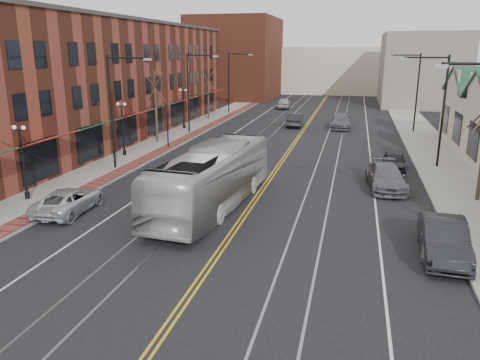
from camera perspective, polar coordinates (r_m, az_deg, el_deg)
The scene contains 28 objects.
ground at distance 17.33m, azimuth -6.15°, elevation -13.77°, with size 160.00×160.00×0.00m, color black.
sidewalk_left at distance 39.20m, azimuth -12.83°, elevation 2.83°, with size 4.00×120.00×0.15m, color gray.
sidewalk_right at distance 35.80m, azimuth 24.10°, elevation 0.64°, with size 4.00×120.00×0.15m, color gray.
building_left at distance 47.90m, azimuth -17.13°, elevation 11.36°, with size 10.00×50.00×11.00m, color brown.
backdrop_left at distance 86.82m, azimuth -0.46°, elevation 14.62°, with size 14.00×18.00×14.00m, color brown.
backdrop_mid at distance 99.37m, azimuth 10.98°, elevation 13.02°, with size 22.00×14.00×9.00m, color beige.
backdrop_right at distance 79.80m, azimuth 21.25°, elevation 12.43°, with size 12.00×16.00×11.00m, color slate.
streetlight_l_1 at distance 34.48m, azimuth -14.85°, elevation 9.34°, with size 3.33×0.25×8.00m.
streetlight_l_2 at distance 49.09m, azimuth -5.86°, elevation 11.48°, with size 3.33×0.25×8.00m.
streetlight_l_3 at distance 64.36m, azimuth -1.00°, elevation 12.52°, with size 3.33×0.25×8.00m.
streetlight_r_1 at distance 36.76m, azimuth 22.96°, elevation 9.00°, with size 3.33×0.25×8.00m.
streetlight_r_2 at distance 52.58m, azimuth 20.37°, elevation 10.88°, with size 3.33×0.25×8.00m.
lamppost_l_1 at distance 29.30m, azimuth -24.90°, elevation 1.77°, with size 0.84×0.28×4.27m.
lamppost_l_2 at distance 39.17m, azimuth -14.07°, elevation 5.91°, with size 0.84×0.28×4.27m.
lamppost_l_3 at distance 51.83m, azimuth -6.88°, elevation 8.53°, with size 0.84×0.28×4.27m.
tree_left_near at distance 44.21m, azimuth -10.22°, elevation 8.91°, with size 1.78×1.37×6.48m.
tree_left_far at distance 59.14m, azimuth -3.89°, elevation 10.51°, with size 1.66×1.28×6.02m.
manhole_far at distance 28.86m, azimuth -21.95°, elevation -2.32°, with size 0.60×0.60×0.02m, color #592D19.
traffic_signal at distance 41.79m, azimuth -8.85°, elevation 6.98°, with size 0.18×0.15×3.80m.
transit_bus at distance 25.65m, azimuth -3.33°, elevation 0.25°, with size 2.85×12.17×3.39m, color #BCBCBE.
parked_suv at distance 26.76m, azimuth -20.14°, elevation -2.36°, with size 2.21×4.78×1.33m, color silver.
parked_car_a at distance 22.04m, azimuth 23.34°, elevation -6.36°, with size 1.69×4.20×1.43m, color #A6A8AD.
parked_car_b at distance 21.53m, azimuth 23.58°, elevation -6.62°, with size 1.73×4.95×1.63m, color black.
parked_car_c at distance 30.77m, azimuth 17.37°, elevation 0.35°, with size 2.12×5.22×1.52m, color slate.
parked_car_d at distance 35.70m, azimuth 18.27°, elevation 2.21°, with size 1.64×4.07×1.39m, color black.
distant_car_left at distance 54.14m, azimuth 6.73°, elevation 7.29°, with size 1.61×4.61×1.52m, color black.
distant_car_right at distance 53.74m, azimuth 12.21°, elevation 7.01°, with size 2.19×5.40×1.57m, color #58585F.
distant_car_far at distance 71.09m, azimuth 5.36°, elevation 9.33°, with size 1.91×4.75×1.62m, color #A5A9AD.
Camera 1 is at (5.33, -14.15, 8.47)m, focal length 35.00 mm.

